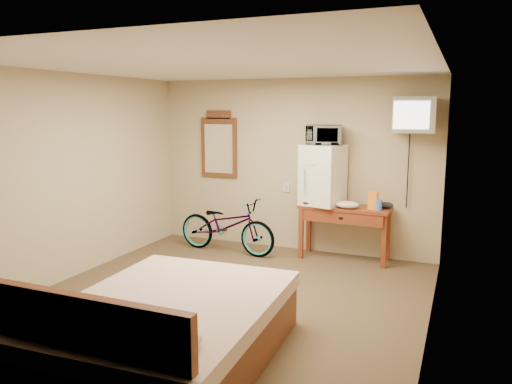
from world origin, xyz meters
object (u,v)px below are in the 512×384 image
at_px(mini_fridge, 323,175).
at_px(wall_mirror, 219,145).
at_px(bicycle, 227,225).
at_px(bed, 165,329).
at_px(microwave, 324,135).
at_px(desk, 344,216).
at_px(crt_television, 413,115).
at_px(blue_cup, 379,205).

xyz_separation_m(mini_fridge, wall_mirror, (-1.72, 0.24, 0.35)).
bearing_deg(bicycle, bed, -158.36).
height_order(microwave, bicycle, microwave).
distance_m(desk, mini_fridge, 0.64).
bearing_deg(crt_television, bicycle, -173.13).
xyz_separation_m(desk, microwave, (-0.32, 0.03, 1.10)).
bearing_deg(mini_fridge, microwave, 56.27).
bearing_deg(crt_television, blue_cup, -165.09).
relative_size(mini_fridge, blue_cup, 5.81).
distance_m(blue_cup, bicycle, 2.17).
xyz_separation_m(mini_fridge, bicycle, (-1.33, -0.31, -0.76)).
xyz_separation_m(mini_fridge, crt_television, (1.16, -0.02, 0.82)).
distance_m(microwave, wall_mirror, 1.74).
relative_size(blue_cup, crt_television, 0.23).
xyz_separation_m(microwave, bed, (-0.37, -3.41, -1.42)).
relative_size(mini_fridge, crt_television, 1.34).
distance_m(bicycle, bed, 3.24).
bearing_deg(desk, blue_cup, -9.49).
relative_size(desk, microwave, 2.60).
bearing_deg(bicycle, desk, -75.84).
distance_m(wall_mirror, bicycle, 1.30).
bearing_deg(blue_cup, mini_fridge, 171.98).
distance_m(crt_television, bicycle, 2.96).
xyz_separation_m(mini_fridge, bed, (-0.37, -3.41, -0.87)).
bearing_deg(blue_cup, bicycle, -174.54).
bearing_deg(bed, bicycle, 107.17).
xyz_separation_m(crt_television, wall_mirror, (-2.87, 0.25, -0.47)).
distance_m(microwave, bicycle, 1.89).
bearing_deg(wall_mirror, bed, -69.72).
relative_size(mini_fridge, wall_mirror, 0.82).
relative_size(desk, bed, 0.56).
height_order(microwave, wall_mirror, wall_mirror).
height_order(mini_fridge, bicycle, mini_fridge).
distance_m(desk, crt_television, 1.61).
bearing_deg(blue_cup, wall_mirror, 172.10).
bearing_deg(mini_fridge, bicycle, -166.66).
bearing_deg(crt_television, microwave, 179.24).
xyz_separation_m(microwave, crt_television, (1.16, -0.02, 0.27)).
height_order(microwave, bed, microwave).
bearing_deg(mini_fridge, blue_cup, -8.02).
relative_size(crt_television, bed, 0.28).
bearing_deg(crt_television, desk, -178.78).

